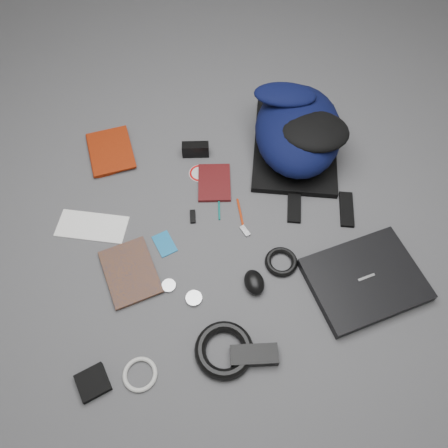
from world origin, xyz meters
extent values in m
plane|color=#4F4F51|center=(0.00, 0.00, 0.00)|extent=(4.00, 4.00, 0.00)
cube|color=black|center=(0.40, -0.32, 0.02)|extent=(0.39, 0.32, 0.04)
imported|color=maroon|center=(-0.44, 0.44, 0.01)|extent=(0.18, 0.24, 0.02)
imported|color=#984E0A|center=(-0.43, -0.12, 0.01)|extent=(0.20, 0.25, 0.02)
cube|color=white|center=(-0.46, 0.11, 0.00)|extent=(0.27, 0.20, 0.00)
cube|color=#3D0B0C|center=(0.01, 0.20, 0.01)|extent=(0.16, 0.19, 0.01)
cube|color=black|center=(-0.03, 0.36, 0.03)|extent=(0.11, 0.06, 0.06)
cylinder|color=silver|center=(-0.03, 0.26, 0.00)|extent=(0.09, 0.09, 0.00)
cylinder|color=#0B6A62|center=(0.00, 0.09, 0.00)|extent=(0.03, 0.12, 0.01)
cylinder|color=#BA330E|center=(0.07, 0.03, 0.00)|extent=(0.02, 0.15, 0.01)
cube|color=#166DA7|center=(-0.22, -0.02, 0.00)|extent=(0.08, 0.11, 0.00)
cube|color=black|center=(-0.10, 0.07, 0.00)|extent=(0.03, 0.06, 0.01)
cube|color=#A4A4A6|center=(0.07, -0.04, 0.00)|extent=(0.03, 0.05, 0.01)
ellipsoid|color=black|center=(0.04, -0.24, 0.02)|extent=(0.07, 0.09, 0.05)
cylinder|color=silver|center=(-0.23, -0.18, 0.01)|extent=(0.06, 0.06, 0.01)
cylinder|color=#B9B9BB|center=(-0.16, -0.24, 0.01)|extent=(0.07, 0.07, 0.01)
torus|color=black|center=(0.16, -0.19, 0.01)|extent=(0.13, 0.13, 0.02)
cube|color=black|center=(-0.02, -0.47, 0.02)|extent=(0.15, 0.09, 0.04)
torus|color=black|center=(-0.11, -0.43, 0.02)|extent=(0.18, 0.18, 0.04)
cube|color=black|center=(-0.50, -0.43, 0.01)|extent=(0.11, 0.11, 0.02)
torus|color=beige|center=(-0.37, -0.44, 0.01)|extent=(0.12, 0.12, 0.01)
camera|label=1|loc=(-0.19, -0.78, 1.35)|focal=35.00mm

